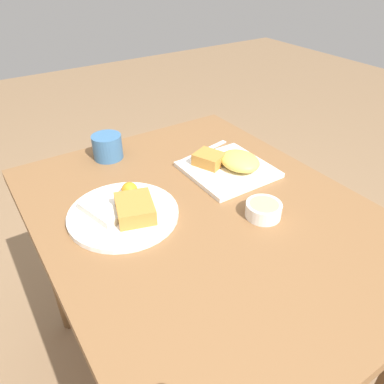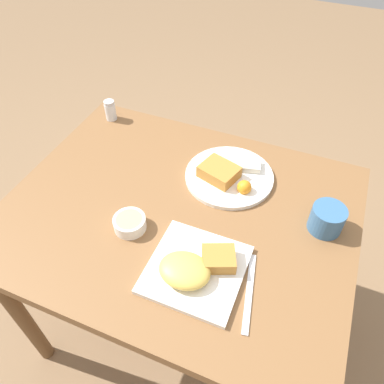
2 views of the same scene
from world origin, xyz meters
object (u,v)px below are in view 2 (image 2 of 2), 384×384
Objects in this scene: plate_oval_far at (229,175)px; butter_knife at (249,292)px; plate_square_near at (195,268)px; sauce_ramekin at (130,223)px; coffee_mug at (327,219)px; salt_shaker at (111,111)px.

butter_knife is (0.18, -0.36, -0.01)m from plate_oval_far.
sauce_ramekin is (-0.22, 0.07, -0.00)m from plate_square_near.
coffee_mug is at bearing 22.32° from sauce_ramekin.
plate_square_near is 0.39m from coffee_mug.
plate_square_near is at bearing -85.03° from plate_oval_far.
sauce_ramekin is 0.54m from salt_shaker.
sauce_ramekin is 1.19× the size of salt_shaker.
butter_knife is 2.34× the size of coffee_mug.
salt_shaker is at bearing 164.58° from coffee_mug.
salt_shaker is (-0.54, 0.50, 0.01)m from plate_square_near.
butter_knife is (0.68, -0.50, -0.03)m from salt_shaker.
coffee_mug reaches higher than plate_square_near.
salt_shaker is at bearing 126.42° from sauce_ramekin.
sauce_ramekin is 0.37m from butter_knife.
coffee_mug is at bearing -37.57° from butter_knife.
sauce_ramekin is at bearing -53.58° from salt_shaker.
coffee_mug reaches higher than sauce_ramekin.
plate_oval_far is 3.65× the size of salt_shaker.
coffee_mug is at bearing 44.23° from plate_square_near.
sauce_ramekin is at bearing -123.01° from plate_oval_far.
plate_square_near is at bearing -42.69° from salt_shaker.
plate_oval_far is 1.28× the size of butter_knife.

